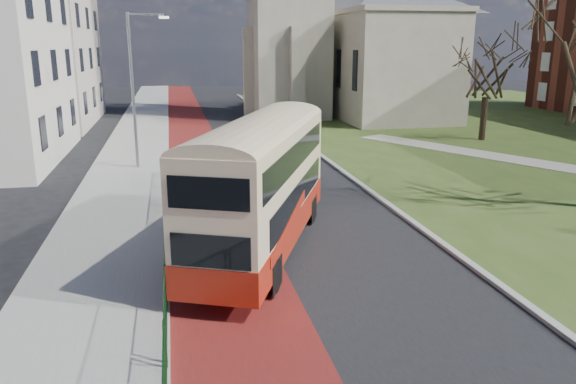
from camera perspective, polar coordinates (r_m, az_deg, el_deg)
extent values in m
plane|color=black|center=(14.51, -0.23, -12.04)|extent=(160.00, 160.00, 0.00)
cube|color=black|center=(33.59, -4.53, 3.51)|extent=(9.00, 120.00, 0.01)
cube|color=#591414|center=(33.37, -9.14, 3.30)|extent=(3.40, 120.00, 0.01)
cube|color=gray|center=(33.42, -15.67, 3.04)|extent=(4.00, 120.00, 0.12)
cube|color=#999993|center=(33.33, -12.24, 3.24)|extent=(0.25, 120.00, 0.13)
cube|color=#999993|center=(36.34, 2.29, 4.50)|extent=(0.25, 80.00, 0.13)
cylinder|color=#0D3C19|center=(17.56, -12.38, -3.64)|extent=(0.04, 24.00, 0.04)
cylinder|color=#0D3C19|center=(17.88, -12.21, -6.53)|extent=(0.04, 24.00, 0.04)
cube|color=gray|center=(54.20, 9.11, 12.45)|extent=(9.00, 18.00, 9.00)
cube|color=beige|center=(51.97, -25.03, 12.29)|extent=(10.00, 16.00, 11.00)
cylinder|color=gray|center=(30.85, -15.49, 9.75)|extent=(0.16, 0.16, 8.00)
cylinder|color=gray|center=(30.74, -14.26, 17.10)|extent=(1.80, 0.10, 0.10)
cube|color=silver|center=(30.72, -12.49, 16.93)|extent=(0.50, 0.18, 0.12)
cube|color=#A9200F|center=(18.16, -2.61, -3.25)|extent=(6.08, 10.13, 0.91)
cube|color=#FBDEAB|center=(17.69, -2.68, 2.23)|extent=(6.04, 10.07, 2.64)
cube|color=black|center=(18.45, -5.88, 0.07)|extent=(3.29, 7.58, 0.87)
cube|color=black|center=(17.91, 1.11, -0.30)|extent=(3.29, 7.58, 0.87)
cube|color=black|center=(17.89, -6.26, 4.09)|extent=(3.61, 8.31, 0.82)
cube|color=black|center=(17.34, 0.97, 3.83)|extent=(3.61, 8.31, 0.82)
cube|color=black|center=(22.62, 0.42, 2.89)|extent=(1.91, 0.88, 0.96)
cube|color=black|center=(22.38, 0.43, 6.32)|extent=(1.91, 0.88, 0.82)
cube|color=orange|center=(22.30, 0.43, 7.64)|extent=(1.53, 0.73, 0.27)
cylinder|color=black|center=(21.70, -3.09, -1.49)|extent=(0.62, 0.98, 0.95)
cylinder|color=black|center=(21.29, 2.35, -1.80)|extent=(0.62, 0.98, 0.95)
cylinder|color=black|center=(15.92, -8.92, -7.83)|extent=(0.62, 0.98, 0.95)
cylinder|color=black|center=(15.36, -1.53, -8.52)|extent=(0.62, 0.98, 0.95)
cylinder|color=black|center=(41.75, 19.23, 7.06)|extent=(0.57, 0.57, 2.96)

